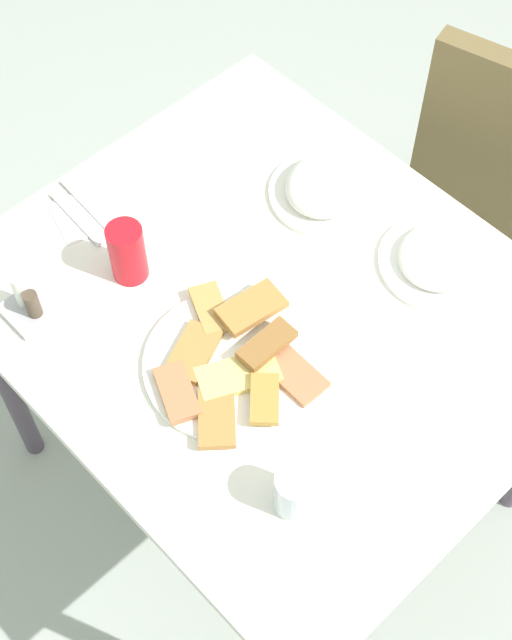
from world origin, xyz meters
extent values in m
plane|color=#A6AFA7|center=(0.00, 0.00, 0.00)|extent=(6.00, 6.00, 0.00)
cube|color=white|center=(0.00, 0.00, 0.71)|extent=(1.02, 0.86, 0.02)
cylinder|color=#4D4252|center=(-0.45, -0.37, 0.35)|extent=(0.04, 0.04, 0.70)
cylinder|color=#4D4252|center=(-0.45, 0.37, 0.35)|extent=(0.04, 0.04, 0.70)
cube|color=brown|center=(0.05, 0.63, 0.69)|extent=(0.40, 0.15, 0.46)
cylinder|color=#8D6B4F|center=(-0.23, 0.95, 0.20)|extent=(0.03, 0.03, 0.40)
cylinder|color=#8D6B4F|center=(-0.13, 0.58, 0.20)|extent=(0.03, 0.03, 0.40)
cylinder|color=white|center=(0.04, -0.14, 0.73)|extent=(0.30, 0.30, 0.01)
cube|color=#F2D675|center=(0.07, -0.15, 0.75)|extent=(0.12, 0.15, 0.01)
cube|color=#BB7F3F|center=(-0.01, -0.04, 0.76)|extent=(0.08, 0.12, 0.01)
cube|color=#BA7E40|center=(0.10, -0.23, 0.74)|extent=(0.12, 0.12, 0.01)
cube|color=olive|center=(0.07, -0.08, 0.76)|extent=(0.05, 0.11, 0.02)
cube|color=#AD8142|center=(-0.02, -0.17, 0.75)|extent=(0.10, 0.13, 0.01)
cube|color=#B7764D|center=(0.03, -0.24, 0.75)|extent=(0.12, 0.09, 0.02)
cube|color=#B9883C|center=(0.14, -0.15, 0.76)|extent=(0.10, 0.10, 0.01)
cube|color=tan|center=(-0.06, -0.09, 0.75)|extent=(0.12, 0.09, 0.01)
cube|color=#BD774F|center=(0.13, -0.08, 0.74)|extent=(0.11, 0.07, 0.01)
cylinder|color=white|center=(-0.12, 0.26, 0.73)|extent=(0.22, 0.22, 0.01)
ellipsoid|color=white|center=(-0.12, 0.26, 0.76)|extent=(0.17, 0.19, 0.07)
sphere|color=#E7DF59|center=(-0.08, 0.28, 0.75)|extent=(0.03, 0.03, 0.03)
cylinder|color=white|center=(0.14, 0.29, 0.73)|extent=(0.23, 0.23, 0.01)
ellipsoid|color=white|center=(0.14, 0.29, 0.75)|extent=(0.15, 0.17, 0.05)
cylinder|color=red|center=(-0.23, -0.14, 0.79)|extent=(0.08, 0.08, 0.12)
cylinder|color=silver|center=(0.29, -0.23, 0.77)|extent=(0.07, 0.07, 0.09)
cube|color=white|center=(-0.40, -0.11, 0.73)|extent=(0.14, 0.14, 0.00)
cube|color=silver|center=(-0.40, -0.13, 0.73)|extent=(0.16, 0.03, 0.00)
cube|color=silver|center=(-0.40, -0.10, 0.73)|extent=(0.19, 0.03, 0.00)
cube|color=#B2B2B7|center=(-0.29, -0.32, 0.73)|extent=(0.09, 0.09, 0.01)
cylinder|color=white|center=(-0.30, -0.32, 0.78)|extent=(0.03, 0.03, 0.07)
cylinder|color=brown|center=(-0.27, -0.32, 0.77)|extent=(0.03, 0.03, 0.06)
camera|label=1|loc=(0.65, -0.66, 2.10)|focal=51.95mm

